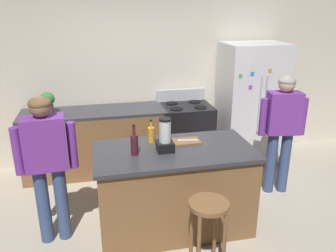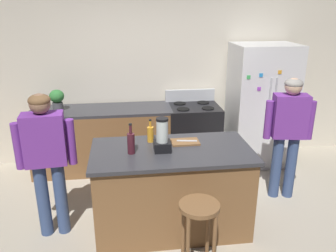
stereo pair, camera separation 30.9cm
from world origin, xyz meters
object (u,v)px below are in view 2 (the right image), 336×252
(stove_range, at_px, (193,135))
(chef_knife, at_px, (187,141))
(bottle_wine, at_px, (131,143))
(potted_plant, at_px, (57,99))
(cutting_board, at_px, (185,142))
(bar_stool, at_px, (199,220))
(blender_appliance, at_px, (162,137))
(kitchen_island, at_px, (172,189))
(person_by_island_left, at_px, (46,153))
(bottle_soda, at_px, (150,134))
(refrigerator, at_px, (261,106))
(person_by_sink_right, at_px, (288,128))

(stove_range, xyz_separation_m, chef_knife, (-0.35, -1.37, 0.48))
(bottle_wine, bearing_deg, potted_plant, 121.51)
(cutting_board, distance_m, chef_knife, 0.02)
(bar_stool, bearing_deg, blender_appliance, 109.29)
(potted_plant, distance_m, blender_appliance, 2.03)
(kitchen_island, xyz_separation_m, bar_stool, (0.14, -0.71, 0.08))
(cutting_board, bearing_deg, bar_stool, -91.69)
(blender_appliance, bearing_deg, kitchen_island, 10.90)
(person_by_island_left, height_order, chef_knife, person_by_island_left)
(blender_appliance, xyz_separation_m, bottle_wine, (-0.32, -0.02, -0.03))
(bottle_soda, xyz_separation_m, bottle_wine, (-0.22, -0.28, 0.02))
(bar_stool, height_order, chef_knife, chef_knife)
(chef_knife, bearing_deg, refrigerator, 53.85)
(person_by_island_left, distance_m, cutting_board, 1.44)
(refrigerator, distance_m, stove_range, 1.11)
(potted_plant, xyz_separation_m, bottle_soda, (1.19, -1.31, -0.08))
(refrigerator, bearing_deg, blender_appliance, -137.58)
(refrigerator, bearing_deg, chef_knife, -135.65)
(person_by_island_left, relative_size, blender_appliance, 4.43)
(stove_range, distance_m, person_by_island_left, 2.37)
(potted_plant, bearing_deg, kitchen_island, -48.08)
(person_by_island_left, xyz_separation_m, chef_knife, (1.45, 0.10, 0.02))
(person_by_island_left, distance_m, bottle_soda, 1.08)
(person_by_island_left, bearing_deg, cutting_board, 4.08)
(person_by_island_left, xyz_separation_m, bottle_soda, (1.06, 0.19, 0.09))
(person_by_island_left, bearing_deg, blender_appliance, -3.62)
(bar_stool, relative_size, blender_appliance, 2.05)
(person_by_island_left, distance_m, potted_plant, 1.51)
(person_by_sink_right, bearing_deg, bottle_wine, -165.39)
(bottle_wine, bearing_deg, person_by_sink_right, 14.61)
(blender_appliance, bearing_deg, person_by_island_left, 176.38)
(kitchen_island, distance_m, refrigerator, 2.21)
(bar_stool, height_order, blender_appliance, blender_appliance)
(potted_plant, bearing_deg, person_by_island_left, -85.14)
(bottle_soda, relative_size, cutting_board, 0.85)
(blender_appliance, bearing_deg, person_by_sink_right, 16.62)
(cutting_board, bearing_deg, person_by_island_left, -175.92)
(bar_stool, bearing_deg, stove_range, 79.95)
(bottle_soda, height_order, chef_knife, bottle_soda)
(kitchen_island, xyz_separation_m, potted_plant, (-1.39, 1.55, 0.64))
(cutting_board, relative_size, chef_knife, 1.36)
(person_by_sink_right, relative_size, potted_plant, 5.15)
(refrigerator, height_order, bottle_wine, refrigerator)
(blender_appliance, distance_m, bottle_wine, 0.32)
(bottle_soda, bearing_deg, blender_appliance, -69.11)
(bar_stool, height_order, cutting_board, cutting_board)
(refrigerator, xyz_separation_m, bottle_soda, (-1.76, -1.26, 0.12))
(bottle_wine, distance_m, chef_knife, 0.64)
(bottle_wine, bearing_deg, cutting_board, 18.72)
(bar_stool, distance_m, chef_knife, 0.96)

